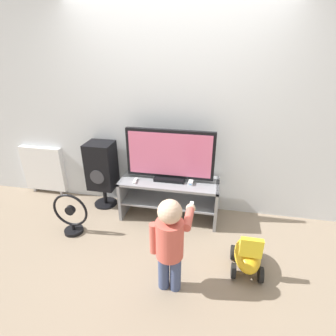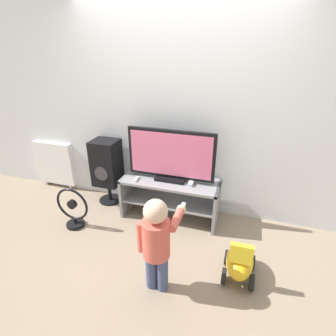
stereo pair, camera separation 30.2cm
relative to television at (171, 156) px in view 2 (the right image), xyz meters
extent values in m
plane|color=gray|center=(0.00, -0.25, -0.83)|extent=(16.00, 16.00, 0.00)
cube|color=silver|center=(0.00, 0.29, 0.47)|extent=(10.00, 0.06, 2.60)
cube|color=gray|center=(0.00, -0.02, -0.33)|extent=(1.21, 0.46, 0.03)
cube|color=gray|center=(0.00, -0.02, -0.60)|extent=(1.17, 0.42, 0.02)
cube|color=gray|center=(-0.58, -0.02, -0.57)|extent=(0.04, 0.46, 0.52)
cube|color=gray|center=(0.58, -0.02, -0.57)|extent=(0.04, 0.46, 0.52)
cube|color=black|center=(0.00, 0.00, -0.29)|extent=(0.37, 0.20, 0.04)
cube|color=black|center=(0.00, 0.00, 0.03)|extent=(1.05, 0.05, 0.59)
cube|color=#D8668C|center=(0.00, -0.03, 0.03)|extent=(0.98, 0.01, 0.52)
cube|color=white|center=(0.27, -0.03, -0.29)|extent=(0.05, 0.15, 0.04)
cube|color=#3F8CE5|center=(0.27, -0.11, -0.29)|extent=(0.03, 0.00, 0.01)
cube|color=white|center=(-0.40, -0.14, -0.30)|extent=(0.05, 0.13, 0.02)
cylinder|color=#337FD8|center=(-0.40, -0.14, -0.29)|extent=(0.01, 0.01, 0.00)
cylinder|color=#3F4C72|center=(0.16, -1.12, -0.64)|extent=(0.10, 0.10, 0.38)
cylinder|color=#3F4C72|center=(0.27, -1.12, -0.64)|extent=(0.10, 0.10, 0.38)
cylinder|color=#D1594C|center=(0.21, -1.12, -0.28)|extent=(0.24, 0.24, 0.34)
sphere|color=beige|center=(0.21, -1.12, -0.01)|extent=(0.20, 0.20, 0.20)
cylinder|color=#D1594C|center=(0.08, -1.12, -0.29)|extent=(0.07, 0.07, 0.29)
cylinder|color=#D1594C|center=(0.35, -0.97, -0.15)|extent=(0.07, 0.29, 0.07)
sphere|color=beige|center=(0.35, -0.83, -0.15)|extent=(0.09, 0.09, 0.09)
cube|color=white|center=(0.35, -0.79, -0.15)|extent=(0.03, 0.13, 0.02)
cylinder|color=black|center=(-0.93, 0.08, -0.82)|extent=(0.31, 0.31, 0.02)
cylinder|color=black|center=(-0.93, 0.08, -0.69)|extent=(0.05, 0.05, 0.28)
cube|color=black|center=(-0.93, 0.08, -0.24)|extent=(0.34, 0.31, 0.62)
cylinder|color=#38383D|center=(-0.93, -0.07, -0.33)|extent=(0.19, 0.01, 0.19)
cylinder|color=black|center=(-1.05, -0.57, -0.81)|extent=(0.22, 0.22, 0.04)
cylinder|color=black|center=(-1.05, -0.57, -0.76)|extent=(0.04, 0.04, 0.07)
torus|color=black|center=(-1.05, -0.57, -0.52)|extent=(0.42, 0.03, 0.42)
cylinder|color=black|center=(-1.05, -0.57, -0.52)|extent=(0.11, 0.05, 0.11)
ellipsoid|color=gold|center=(0.91, -0.75, -0.65)|extent=(0.25, 0.46, 0.21)
cube|color=yellow|center=(0.91, -0.88, -0.45)|extent=(0.20, 0.05, 0.19)
cylinder|color=black|center=(0.79, -0.63, -0.76)|extent=(0.04, 0.15, 0.15)
cylinder|color=black|center=(1.03, -0.63, -0.76)|extent=(0.04, 0.15, 0.15)
cylinder|color=black|center=(0.79, -0.88, -0.76)|extent=(0.04, 0.15, 0.15)
cylinder|color=black|center=(1.03, -0.88, -0.76)|extent=(0.04, 0.15, 0.15)
cube|color=white|center=(-1.91, 0.22, -0.44)|extent=(0.63, 0.08, 0.66)
cube|color=silver|center=(-2.13, 0.22, -0.80)|extent=(0.03, 0.05, 0.06)
cube|color=silver|center=(-1.69, 0.22, -0.80)|extent=(0.03, 0.05, 0.06)
camera|label=1|loc=(0.54, -2.81, 1.17)|focal=28.00mm
camera|label=2|loc=(0.83, -2.73, 1.17)|focal=28.00mm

